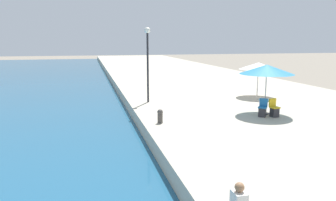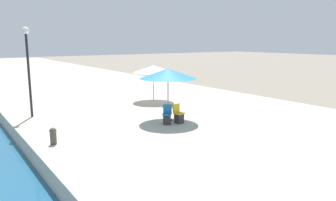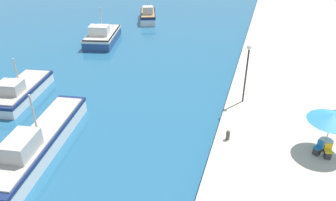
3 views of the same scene
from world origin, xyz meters
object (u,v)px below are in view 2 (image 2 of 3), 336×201
(cafe_umbrella_pink, at_px, (168,73))
(cafe_chair_left, at_px, (167,117))
(cafe_chair_right, at_px, (179,116))
(mooring_bollard, at_px, (53,135))
(cafe_umbrella_white, at_px, (153,69))
(lamppost, at_px, (28,57))
(cafe_table, at_px, (169,110))

(cafe_umbrella_pink, relative_size, cafe_chair_left, 3.04)
(cafe_chair_right, bearing_deg, mooring_bollard, -8.17)
(cafe_umbrella_white, relative_size, cafe_chair_left, 2.87)
(cafe_umbrella_pink, height_order, cafe_umbrella_white, cafe_umbrella_pink)
(cafe_chair_right, distance_m, lamppost, 8.15)
(cafe_chair_left, height_order, cafe_chair_right, same)
(cafe_umbrella_white, distance_m, lamppost, 7.68)
(cafe_chair_left, height_order, mooring_bollard, cafe_chair_left)
(cafe_umbrella_pink, relative_size, mooring_bollard, 4.23)
(cafe_table, distance_m, mooring_bollard, 5.79)
(mooring_bollard, height_order, lamppost, lamppost)
(cafe_table, bearing_deg, mooring_bollard, -174.14)
(cafe_chair_left, bearing_deg, cafe_chair_right, -156.31)
(cafe_umbrella_white, bearing_deg, cafe_chair_right, -110.96)
(cafe_chair_left, xyz_separation_m, lamppost, (-4.88, 5.24, 2.77))
(cafe_chair_right, height_order, lamppost, lamppost)
(cafe_chair_right, bearing_deg, cafe_umbrella_white, -117.88)
(cafe_chair_left, xyz_separation_m, cafe_chair_right, (0.56, -0.17, 0.00))
(cafe_umbrella_pink, bearing_deg, cafe_chair_right, -81.73)
(cafe_table, xyz_separation_m, cafe_chair_left, (-0.47, -0.55, -0.21))
(mooring_bollard, bearing_deg, cafe_umbrella_white, 34.65)
(lamppost, bearing_deg, cafe_umbrella_white, 1.97)
(cafe_umbrella_white, height_order, cafe_chair_right, cafe_umbrella_white)
(cafe_umbrella_white, xyz_separation_m, cafe_chair_left, (-2.73, -5.50, -1.76))
(cafe_umbrella_white, bearing_deg, cafe_table, -114.53)
(cafe_chair_right, relative_size, mooring_bollard, 1.39)
(cafe_umbrella_pink, bearing_deg, cafe_umbrella_white, 65.20)
(lamppost, bearing_deg, cafe_chair_left, -47.01)
(cafe_umbrella_white, height_order, cafe_chair_left, cafe_umbrella_white)
(cafe_chair_right, distance_m, mooring_bollard, 5.84)
(cafe_chair_right, relative_size, lamppost, 0.20)
(mooring_bollard, distance_m, lamppost, 5.96)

